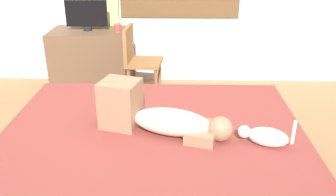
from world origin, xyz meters
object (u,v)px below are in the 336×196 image
Objects in this scene: bed at (154,157)px; desk at (91,60)px; cup at (118,28)px; cat at (265,136)px; tv_monitor at (87,15)px; chair_by_desk at (138,58)px; person_lying at (158,116)px.

bed is 2.09m from desk.
cup is at bearing 105.92° from bed.
bed is 23.40× the size of cup.
tv_monitor is (-1.63, 2.10, 0.37)m from cat.
person_lying is at bearing -79.01° from chair_by_desk.
chair_by_desk is at bearing 100.99° from person_lying.
desk is 0.55m from tv_monitor.
person_lying is 1.63m from chair_by_desk.
desk reaches higher than bed.
cup is (-0.56, 1.85, 0.19)m from person_lying.
chair_by_desk is (-1.02, 1.78, -0.05)m from cat.
person_lying is 9.94× the size of cup.
cat is at bearing -52.19° from tv_monitor.
cat is at bearing -15.72° from bed.
tv_monitor is (-0.88, 1.89, 0.68)m from bed.
person_lying is 1.09× the size of chair_by_desk.
bed is 1.97m from cup.
cat is 2.40m from cup.
desk is (-0.92, 1.92, -0.23)m from person_lying.
tv_monitor is (-0.92, 1.92, 0.32)m from person_lying.
cat is at bearing -52.26° from desk.
cup is 0.45m from chair_by_desk.
tv_monitor is at bearing 127.81° from cat.
cup is (-1.26, 2.03, 0.23)m from cat.
chair_by_desk reaches higher than cup.
tv_monitor is at bearing 152.17° from chair_by_desk.
cat is 0.40× the size of chair_by_desk.
chair_by_desk is (0.61, -0.32, -0.41)m from tv_monitor.
tv_monitor reaches higher than chair_by_desk.
cup reaches higher than bed.
desk is 1.05× the size of chair_by_desk.
desk is at bearing 115.54° from person_lying.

